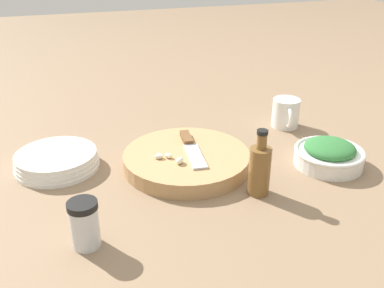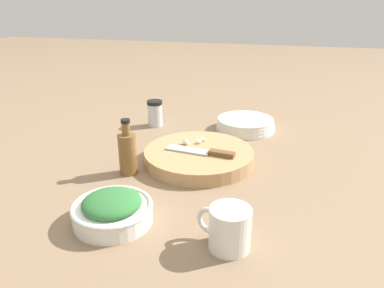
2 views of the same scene
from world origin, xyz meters
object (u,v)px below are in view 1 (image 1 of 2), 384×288
Objects in this scene: garlic_cloves at (169,158)px; chef_knife at (191,147)px; spice_jar at (85,224)px; plate_stack at (57,160)px; coffee_mug at (286,113)px; oil_bottle at (260,169)px; cutting_board at (186,160)px; herb_bowl at (329,154)px.

chef_knife is at bearing -147.69° from garlic_cloves.
spice_jar reaches higher than plate_stack.
coffee_mug is at bearing -152.39° from chef_knife.
oil_bottle reaches higher than coffee_mug.
spice_jar reaches higher than garlic_cloves.
coffee_mug is (-0.34, -0.14, 0.02)m from cutting_board.
chef_knife reaches higher than plate_stack.
oil_bottle is at bearing 123.51° from cutting_board.
cutting_board is 0.03m from chef_knife.
plate_stack is at bearing -5.83° from chef_knife.
chef_knife is 0.36m from spice_jar.
spice_jar is (0.21, 0.19, 0.00)m from garlic_cloves.
spice_jar is 0.37m from oil_bottle.
oil_bottle reaches higher than garlic_cloves.
plate_stack is at bearing -17.93° from herb_bowl.
herb_bowl is 1.12× the size of oil_bottle.
garlic_cloves is 0.35× the size of plate_stack.
plate_stack is (0.29, -0.09, 0.00)m from cutting_board.
spice_jar is (0.28, 0.24, 0.00)m from chef_knife.
coffee_mug is 0.64m from plate_stack.
spice_jar is at bearing 95.99° from plate_stack.
herb_bowl is at bearing 165.80° from chef_knife.
garlic_cloves reaches higher than plate_stack.
herb_bowl is 0.64m from plate_stack.
oil_bottle is (-0.11, 0.16, 0.04)m from cutting_board.
cutting_board is 0.31m from plate_stack.
oil_bottle is at bearing -171.43° from spice_jar.
herb_bowl is at bearing -169.08° from spice_jar.
spice_jar is at bearing 48.18° from chef_knife.
chef_knife is 0.98× the size of plate_stack.
chef_knife is at bearing -63.78° from oil_bottle.
plate_stack is (0.64, 0.04, -0.02)m from coffee_mug.
oil_bottle reaches higher than chef_knife.
coffee_mug reaches higher than chef_knife.
herb_bowl reaches higher than chef_knife.
spice_jar is at bearing 39.97° from cutting_board.
chef_knife is at bearing -22.05° from herb_bowl.
herb_bowl is 0.24m from coffee_mug.
spice_jar reaches higher than cutting_board.
chef_knife is 0.20m from oil_bottle.
cutting_board is 1.52× the size of plate_stack.
plate_stack is at bearing -32.68° from oil_bottle.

